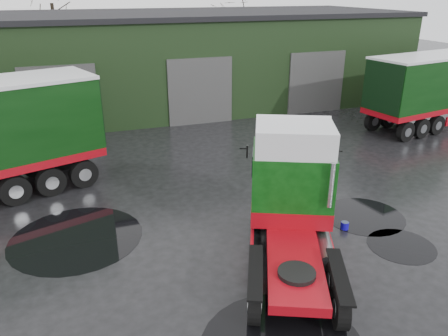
# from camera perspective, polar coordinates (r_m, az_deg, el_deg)

# --- Properties ---
(ground) EXTENTS (100.00, 100.00, 0.00)m
(ground) POSITION_cam_1_polar(r_m,az_deg,el_deg) (14.70, 5.30, -9.77)
(ground) COLOR black
(warehouse) EXTENTS (32.40, 12.40, 6.30)m
(warehouse) POSITION_cam_1_polar(r_m,az_deg,el_deg) (32.42, -6.28, 14.09)
(warehouse) COLOR black
(warehouse) RESTS_ON ground
(hero_tractor) EXTENTS (5.22, 7.12, 4.07)m
(hero_tractor) POSITION_cam_1_polar(r_m,az_deg,el_deg) (12.55, 9.26, -5.30)
(hero_tractor) COLOR #0B3E0E
(hero_tractor) RESTS_ON ground
(wash_bucket) EXTENTS (0.35, 0.35, 0.26)m
(wash_bucket) POSITION_cam_1_polar(r_m,az_deg,el_deg) (15.94, 15.48, -7.26)
(wash_bucket) COLOR #1208B3
(wash_bucket) RESTS_ON ground
(tree_back_a) EXTENTS (4.40, 4.40, 9.50)m
(tree_back_a) POSITION_cam_1_polar(r_m,az_deg,el_deg) (41.34, -21.21, 16.80)
(tree_back_a) COLOR black
(tree_back_a) RESTS_ON ground
(tree_back_b) EXTENTS (4.40, 4.40, 7.50)m
(tree_back_b) POSITION_cam_1_polar(r_m,az_deg,el_deg) (44.19, 1.04, 17.20)
(tree_back_b) COLOR black
(tree_back_b) RESTS_ON ground
(puddle_1) EXTENTS (2.97, 2.97, 0.01)m
(puddle_1) POSITION_cam_1_polar(r_m,az_deg,el_deg) (17.05, 17.75, -5.98)
(puddle_1) COLOR black
(puddle_1) RESTS_ON ground
(puddle_2) EXTENTS (4.41, 4.41, 0.01)m
(puddle_2) POSITION_cam_1_polar(r_m,az_deg,el_deg) (15.74, -18.73, -8.62)
(puddle_2) COLOR black
(puddle_2) RESTS_ON ground
(puddle_3) EXTENTS (2.18, 2.18, 0.01)m
(puddle_3) POSITION_cam_1_polar(r_m,az_deg,el_deg) (15.62, 22.14, -9.40)
(puddle_3) COLOR black
(puddle_3) RESTS_ON ground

